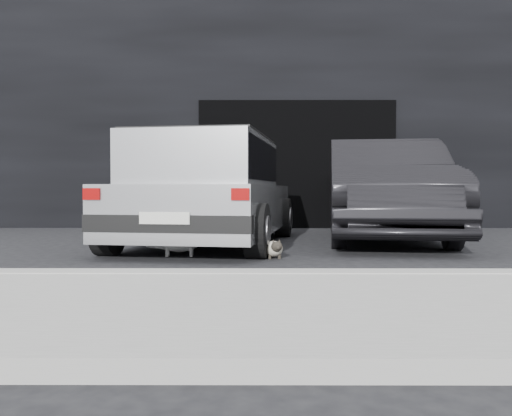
{
  "coord_description": "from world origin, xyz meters",
  "views": [
    {
      "loc": [
        0.2,
        -7.07,
        0.8
      ],
      "look_at": [
        0.18,
        -1.0,
        0.58
      ],
      "focal_mm": 38.0,
      "sensor_mm": 36.0,
      "label": 1
    }
  ],
  "objects_px": {
    "silver_hatchback": "(209,186)",
    "second_car": "(385,189)",
    "cat_white": "(182,242)",
    "cat_siamese": "(273,249)"
  },
  "relations": [
    {
      "from": "silver_hatchback",
      "to": "second_car",
      "type": "xyz_separation_m",
      "value": [
        2.69,
        0.83,
        -0.05
      ]
    },
    {
      "from": "second_car",
      "to": "silver_hatchback",
      "type": "bearing_deg",
      "value": -155.56
    },
    {
      "from": "silver_hatchback",
      "to": "second_car",
      "type": "distance_m",
      "value": 2.82
    },
    {
      "from": "silver_hatchback",
      "to": "cat_siamese",
      "type": "xyz_separation_m",
      "value": [
        0.87,
        -1.43,
        -0.73
      ]
    },
    {
      "from": "cat_siamese",
      "to": "cat_white",
      "type": "xyz_separation_m",
      "value": [
        -1.07,
        0.17,
        0.05
      ]
    },
    {
      "from": "second_car",
      "to": "cat_white",
      "type": "height_order",
      "value": "second_car"
    },
    {
      "from": "second_car",
      "to": "cat_white",
      "type": "bearing_deg",
      "value": -136.87
    },
    {
      "from": "cat_siamese",
      "to": "cat_white",
      "type": "distance_m",
      "value": 1.09
    },
    {
      "from": "second_car",
      "to": "cat_white",
      "type": "xyz_separation_m",
      "value": [
        -2.9,
        -2.09,
        -0.63
      ]
    },
    {
      "from": "silver_hatchback",
      "to": "second_car",
      "type": "height_order",
      "value": "second_car"
    }
  ]
}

